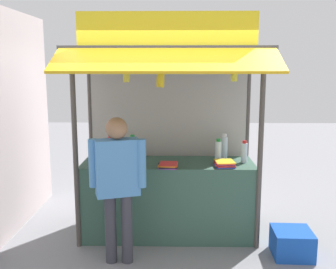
{
  "coord_description": "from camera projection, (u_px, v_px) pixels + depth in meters",
  "views": [
    {
      "loc": [
        0.09,
        -4.74,
        2.13
      ],
      "look_at": [
        0.0,
        0.0,
        1.3
      ],
      "focal_mm": 41.98,
      "sensor_mm": 36.0,
      "label": 1
    }
  ],
  "objects": [
    {
      "name": "ground_plane",
      "position": [
        168.0,
        234.0,
        5.04
      ],
      "size": [
        20.0,
        20.0,
        0.0
      ],
      "primitive_type": "plane",
      "color": "gray"
    },
    {
      "name": "water_bottle_right",
      "position": [
        111.0,
        150.0,
        4.91
      ],
      "size": [
        0.09,
        0.09,
        0.31
      ],
      "color": "silver",
      "rests_on": "stall_counter"
    },
    {
      "name": "water_bottle_left",
      "position": [
        224.0,
        147.0,
        5.07
      ],
      "size": [
        0.09,
        0.09,
        0.32
      ],
      "color": "silver",
      "rests_on": "stall_counter"
    },
    {
      "name": "neighbour_wall",
      "position": [
        10.0,
        121.0,
        5.13
      ],
      "size": [
        0.2,
        2.4,
        2.84
      ],
      "primitive_type": "cube",
      "color": "beige",
      "rests_on": "ground"
    },
    {
      "name": "magazine_stack_front_right",
      "position": [
        224.0,
        164.0,
        4.68
      ],
      "size": [
        0.25,
        0.28,
        0.06
      ],
      "color": "blue",
      "rests_on": "stall_counter"
    },
    {
      "name": "stall_counter",
      "position": [
        168.0,
        199.0,
        4.95
      ],
      "size": [
        2.12,
        0.7,
        0.95
      ],
      "primitive_type": "cube",
      "color": "#385B4C",
      "rests_on": "ground"
    },
    {
      "name": "banana_bunch_inner_right",
      "position": [
        126.0,
        76.0,
        4.25
      ],
      "size": [
        0.09,
        0.09,
        0.26
      ],
      "color": "#332D23"
    },
    {
      "name": "banana_bunch_inner_left",
      "position": [
        234.0,
        76.0,
        4.23
      ],
      "size": [
        0.1,
        0.1,
        0.25
      ],
      "color": "#332D23"
    },
    {
      "name": "banana_bunch_leftmost",
      "position": [
        161.0,
        80.0,
        4.25
      ],
      "size": [
        0.11,
        0.11,
        0.32
      ],
      "color": "#332D23"
    },
    {
      "name": "magazine_stack_mid_left",
      "position": [
        168.0,
        165.0,
        4.64
      ],
      "size": [
        0.24,
        0.27,
        0.04
      ],
      "color": "purple",
      "rests_on": "stall_counter"
    },
    {
      "name": "water_bottle_front_left",
      "position": [
        133.0,
        147.0,
        5.08
      ],
      "size": [
        0.09,
        0.09,
        0.3
      ],
      "color": "silver",
      "rests_on": "stall_counter"
    },
    {
      "name": "stall_structure",
      "position": [
        168.0,
        106.0,
        4.89
      ],
      "size": [
        2.32,
        1.6,
        2.69
      ],
      "color": "#4C4742",
      "rests_on": "ground"
    },
    {
      "name": "plastic_crate",
      "position": [
        292.0,
        243.0,
        4.44
      ],
      "size": [
        0.45,
        0.45,
        0.3
      ],
      "primitive_type": "cube",
      "rotation": [
        0.0,
        0.0,
        -0.04
      ],
      "color": "#194CB2",
      "rests_on": "ground"
    },
    {
      "name": "vendor_person",
      "position": [
        118.0,
        177.0,
        4.16
      ],
      "size": [
        0.61,
        0.32,
        1.61
      ],
      "rotation": [
        0.0,
        0.0,
        3.45
      ],
      "color": "#383842",
      "rests_on": "ground"
    },
    {
      "name": "water_bottle_mid_right",
      "position": [
        218.0,
        151.0,
        4.91
      ],
      "size": [
        0.08,
        0.08,
        0.28
      ],
      "color": "silver",
      "rests_on": "stall_counter"
    },
    {
      "name": "water_bottle_far_right",
      "position": [
        244.0,
        152.0,
        4.84
      ],
      "size": [
        0.08,
        0.08,
        0.28
      ],
      "color": "silver",
      "rests_on": "stall_counter"
    }
  ]
}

